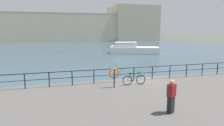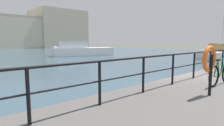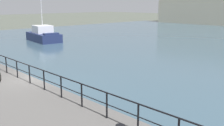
{
  "view_description": "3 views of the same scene",
  "coord_description": "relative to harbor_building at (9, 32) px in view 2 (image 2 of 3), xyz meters",
  "views": [
    {
      "loc": [
        -6.52,
        -15.31,
        5.0
      ],
      "look_at": [
        -1.15,
        4.05,
        1.47
      ],
      "focal_mm": 32.3,
      "sensor_mm": 36.0,
      "label": 1
    },
    {
      "loc": [
        -8.12,
        -4.16,
        2.36
      ],
      "look_at": [
        -1.56,
        3.29,
        1.17
      ],
      "focal_mm": 29.78,
      "sensor_mm": 36.0,
      "label": 2
    },
    {
      "loc": [
        14.51,
        -7.29,
        5.24
      ],
      "look_at": [
        0.68,
        5.94,
        0.94
      ],
      "focal_mm": 42.21,
      "sensor_mm": 36.0,
      "label": 3
    }
  ],
  "objects": [
    {
      "name": "ground_plane",
      "position": [
        -7.05,
        -63.72,
        -5.3
      ],
      "size": [
        240.0,
        240.0,
        0.0
      ],
      "primitive_type": "plane",
      "color": "#4C5147"
    },
    {
      "name": "water_basin",
      "position": [
        -7.05,
        -33.52,
        -5.29
      ],
      "size": [
        80.0,
        60.0,
        0.01
      ],
      "primitive_type": "cube",
      "color": "#385160",
      "rests_on": "ground_plane"
    },
    {
      "name": "harbor_building",
      "position": [
        0.0,
        0.0,
        0.0
      ],
      "size": [
        65.09,
        16.12,
        13.47
      ],
      "color": "#C1B79E",
      "rests_on": "ground_plane"
    },
    {
      "name": "moored_blue_motorboat",
      "position": [
        0.84,
        -42.15,
        -4.43
      ],
      "size": [
        9.85,
        5.71,
        2.21
      ],
      "rotation": [
        0.0,
        0.0,
        2.81
      ],
      "color": "white",
      "rests_on": "water_basin"
    },
    {
      "name": "moored_white_yacht",
      "position": [
        13.39,
        -58.32,
        -4.53
      ],
      "size": [
        8.86,
        2.86,
        5.66
      ],
      "rotation": [
        0.0,
        0.0,
        3.12
      ],
      "color": "white",
      "rests_on": "water_basin"
    },
    {
      "name": "quay_railing",
      "position": [
        -6.92,
        -64.47,
        -3.73
      ],
      "size": [
        27.45,
        0.07,
        1.08
      ],
      "color": "black",
      "rests_on": "quay_promenade"
    },
    {
      "name": "parked_bicycle",
      "position": [
        -8.16,
        -65.61,
        -4.08
      ],
      "size": [
        1.77,
        0.14,
        0.98
      ],
      "rotation": [
        0.0,
        0.0,
        -0.04
      ],
      "color": "black",
      "rests_on": "quay_promenade"
    },
    {
      "name": "life_ring_stand",
      "position": [
        -9.77,
        -65.82,
        -3.49
      ],
      "size": [
        0.75,
        0.16,
        1.4
      ],
      "color": "black",
      "rests_on": "quay_promenade"
    }
  ]
}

